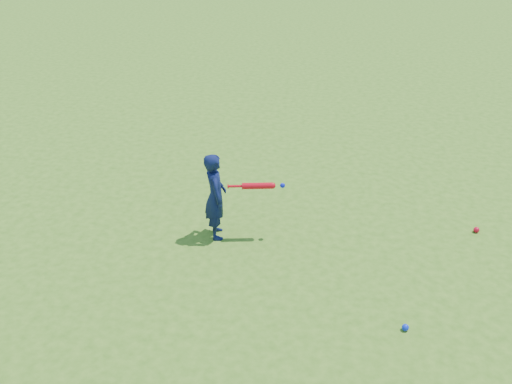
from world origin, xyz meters
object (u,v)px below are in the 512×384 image
at_px(child, 215,196).
at_px(ground_ball_red, 476,230).
at_px(ground_ball_blue, 405,327).
at_px(bat_swing, 260,186).

xyz_separation_m(child, ground_ball_red, (3.27, 0.65, -0.53)).
relative_size(child, ground_ball_red, 15.13).
bearing_deg(child, ground_ball_blue, -140.39).
height_order(child, bat_swing, child).
xyz_separation_m(ground_ball_blue, bat_swing, (-1.74, 1.46, 0.69)).
relative_size(ground_ball_red, bat_swing, 0.11).
bearing_deg(bat_swing, ground_ball_blue, -52.05).
height_order(child, ground_ball_red, child).
bearing_deg(child, ground_ball_red, -97.88).
bearing_deg(ground_ball_red, bat_swing, -168.11).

